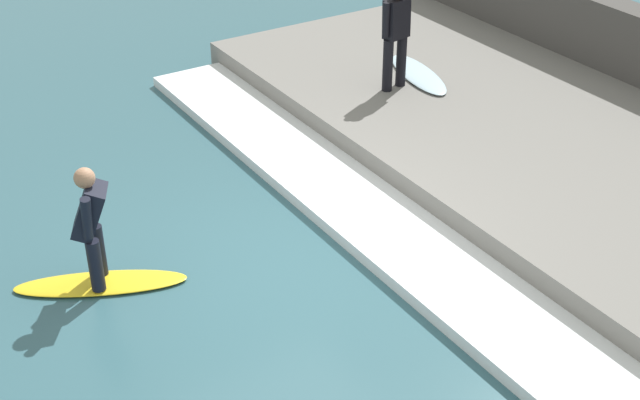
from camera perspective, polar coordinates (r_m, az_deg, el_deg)
The scene contains 7 objects.
ground_plane at distance 9.66m, azimuth -2.55°, elevation -4.39°, with size 28.00×28.00×0.00m, color #335B66.
concrete_ledge at distance 11.83m, azimuth 15.02°, elevation 2.70°, with size 4.40×11.16×0.39m, color slate.
wave_foam_crest at distance 10.24m, azimuth 4.05°, elevation -1.71°, with size 1.13×10.60×0.14m, color white.
surfboard_riding at distance 9.66m, azimuth -13.85°, elevation -5.20°, with size 1.81×1.17×0.06m.
surfer_riding at distance 9.23m, azimuth -14.44°, elevation -1.30°, with size 0.51×0.56×1.34m.
surfer_waiting_near at distance 12.64m, azimuth 4.88°, elevation 10.70°, with size 0.51×0.28×1.51m.
surfboard_waiting_near at distance 13.37m, azimuth 6.31°, elevation 8.01°, with size 0.85×1.68×0.06m.
Camera 1 is at (-3.84, -6.89, 5.57)m, focal length 50.00 mm.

